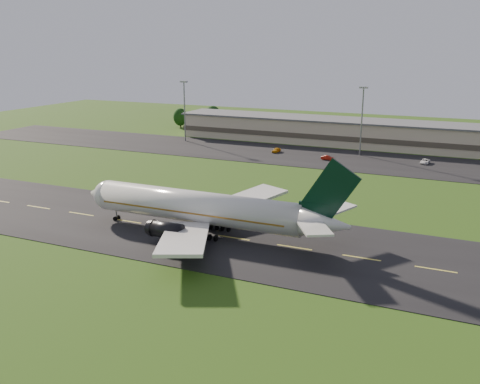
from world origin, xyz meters
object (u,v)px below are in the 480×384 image
at_px(light_mast_centre, 362,113).
at_px(service_vehicle_c, 425,161).
at_px(airliner, 202,208).
at_px(light_mast_west, 184,104).
at_px(service_vehicle_b, 328,158).
at_px(terminal, 375,134).
at_px(service_vehicle_a, 276,150).

xyz_separation_m(light_mast_centre, service_vehicle_c, (19.16, -4.43, -12.01)).
xyz_separation_m(airliner, light_mast_centre, (11.08, 80.00, 8.08)).
bearing_deg(light_mast_west, light_mast_centre, 0.00).
xyz_separation_m(service_vehicle_b, service_vehicle_c, (26.15, 6.36, 0.01)).
distance_m(airliner, service_vehicle_b, 69.44).
relative_size(airliner, light_mast_west, 2.52).
xyz_separation_m(terminal, service_vehicle_a, (-25.76, -22.43, -3.20)).
relative_size(airliner, service_vehicle_a, 12.61).
distance_m(light_mast_centre, service_vehicle_b, 17.60).
xyz_separation_m(airliner, terminal, (12.48, 96.18, -0.67)).
bearing_deg(light_mast_centre, service_vehicle_c, -13.01).
distance_m(airliner, terminal, 96.99).
relative_size(service_vehicle_a, service_vehicle_c, 0.90).
bearing_deg(service_vehicle_b, service_vehicle_c, -75.13).
xyz_separation_m(light_mast_centre, service_vehicle_a, (-24.35, -6.24, -11.95)).
distance_m(service_vehicle_b, service_vehicle_c, 26.91).
relative_size(light_mast_centre, service_vehicle_a, 5.01).
bearing_deg(light_mast_west, airliner, -58.55).
bearing_deg(light_mast_west, terminal, 14.76).
height_order(light_mast_west, light_mast_centre, same).
distance_m(airliner, service_vehicle_c, 81.49).
bearing_deg(airliner, service_vehicle_a, 99.94).
relative_size(airliner, terminal, 0.35).
bearing_deg(terminal, service_vehicle_c, -49.25).
xyz_separation_m(service_vehicle_a, service_vehicle_b, (17.36, -4.54, -0.08)).
height_order(airliner, service_vehicle_a, airliner).
xyz_separation_m(airliner, service_vehicle_c, (30.24, 75.57, -3.94)).
bearing_deg(airliner, service_vehicle_c, 67.93).
height_order(light_mast_west, service_vehicle_a, light_mast_west).
height_order(terminal, light_mast_west, light_mast_west).
relative_size(terminal, light_mast_west, 7.13).
bearing_deg(service_vehicle_c, light_mast_west, -178.14).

